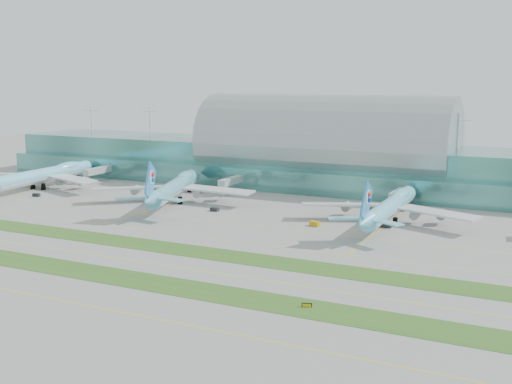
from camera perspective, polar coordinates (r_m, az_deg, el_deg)
The scene contains 17 objects.
ground at distance 192.77m, azimuth -7.23°, elevation -5.21°, with size 700.00×700.00×0.00m, color gray.
terminal at distance 304.09m, azimuth 6.13°, elevation 3.15°, with size 340.00×69.10×36.00m.
grass_strip_near at distance 171.04m, azimuth -12.41°, elevation -7.34°, with size 420.00×12.00×0.08m, color #2D591E.
grass_strip_far at distance 194.38m, azimuth -6.90°, elevation -5.06°, with size 420.00×12.00×0.08m, color #2D591E.
taxiline_a at distance 156.76m, azimuth -16.99°, elevation -9.18°, with size 420.00×0.35×0.01m, color yellow.
taxiline_b at distance 181.70m, azimuth -9.66°, elevation -6.22°, with size 420.00×0.35×0.01m, color yellow.
taxiline_c at distance 207.53m, azimuth -4.50°, elevation -4.05°, with size 420.00×0.35×0.01m, color yellow.
taxiline_d at distance 226.21m, azimuth -1.67°, elevation -2.84°, with size 420.00×0.35×0.01m, color yellow.
airliner_a at distance 314.66m, azimuth -18.32°, elevation 1.52°, with size 67.84×77.07×21.21m.
airliner_b at distance 266.97m, azimuth -7.19°, elevation 0.52°, with size 65.02×75.52×21.38m.
airliner_c at distance 232.04m, azimuth 11.86°, elevation -1.18°, with size 63.73×72.22×19.90m.
gse_b at distance 293.70m, azimuth -18.94°, elevation -0.25°, with size 3.16×1.53×1.44m, color black.
gse_c at distance 260.71m, azimuth -9.32°, elevation -1.08°, with size 3.28×1.84×1.40m, color black.
gse_d at distance 247.97m, azimuth -3.70°, elevation -1.55°, with size 3.21×2.00×1.39m, color black.
gse_e at distance 223.49m, azimuth 5.24°, elevation -2.82°, with size 3.59×1.80×1.66m, color #CB910B.
gse_f at distance 224.88m, azimuth 11.46°, elevation -2.94°, with size 3.81×1.86×1.41m, color black.
taxiway_sign_east at distance 146.02m, azimuth 4.54°, elevation -9.99°, with size 2.29×0.99×0.99m.
Camera 1 is at (102.70, -155.13, 50.48)m, focal length 45.00 mm.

